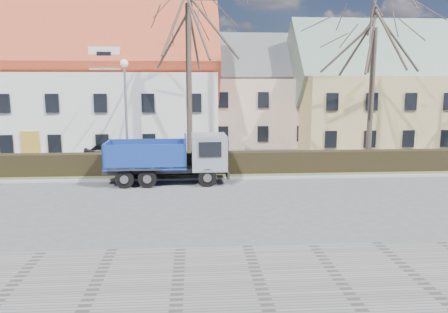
{
  "coord_description": "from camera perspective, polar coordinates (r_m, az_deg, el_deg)",
  "views": [
    {
      "loc": [
        -1.75,
        -19.8,
        5.44
      ],
      "look_at": [
        -0.14,
        3.01,
        1.6
      ],
      "focal_mm": 35.0,
      "sensor_mm": 36.0,
      "label": 1
    }
  ],
  "objects": [
    {
      "name": "dump_truck",
      "position": [
        24.13,
        -7.95,
        -0.24
      ],
      "size": [
        6.95,
        2.67,
        2.76
      ],
      "primitive_type": null,
      "rotation": [
        0.0,
        0.0,
        0.01
      ],
      "color": "navy",
      "rests_on": "ground"
    },
    {
      "name": "hedge",
      "position": [
        26.3,
        -0.15,
        -0.96
      ],
      "size": [
        60.0,
        0.9,
        1.3
      ],
      "primitive_type": "cube",
      "color": "black",
      "rests_on": "ground"
    },
    {
      "name": "building_yellow",
      "position": [
        40.87,
        21.89,
        7.18
      ],
      "size": [
        18.8,
        10.8,
        8.5
      ],
      "primitive_type": null,
      "color": "tan",
      "rests_on": "ground"
    },
    {
      "name": "sidewalk_near",
      "position": [
        12.64,
        4.49,
        -15.78
      ],
      "size": [
        80.0,
        5.0,
        0.08
      ],
      "primitive_type": "cube",
      "color": "slate",
      "rests_on": "ground"
    },
    {
      "name": "curb_far",
      "position": [
        25.05,
        0.07,
        -2.87
      ],
      "size": [
        80.0,
        0.3,
        0.12
      ],
      "primitive_type": "cube",
      "color": "#A5A099",
      "rests_on": "ground"
    },
    {
      "name": "building_white",
      "position": [
        37.53,
        -21.68,
        7.81
      ],
      "size": [
        26.8,
        10.8,
        9.5
      ],
      "primitive_type": null,
      "color": "silver",
      "rests_on": "ground"
    },
    {
      "name": "tree_1",
      "position": [
        28.31,
        -4.62,
        11.29
      ],
      "size": [
        9.2,
        9.2,
        12.65
      ],
      "primitive_type": null,
      "color": "#41352D",
      "rests_on": "ground"
    },
    {
      "name": "streetlight",
      "position": [
        27.18,
        -12.65,
        5.15
      ],
      "size": [
        0.54,
        0.54,
        6.94
      ],
      "primitive_type": null,
      "color": "gray",
      "rests_on": "ground"
    },
    {
      "name": "grass_strip",
      "position": [
        26.61,
        -0.17,
        -2.16
      ],
      "size": [
        80.0,
        3.0,
        0.1
      ],
      "primitive_type": "cube",
      "color": "#4E5A32",
      "rests_on": "ground"
    },
    {
      "name": "cart_frame",
      "position": [
        25.08,
        -13.21,
        -2.57
      ],
      "size": [
        0.73,
        0.58,
        0.59
      ],
      "primitive_type": null,
      "rotation": [
        0.0,
        0.0,
        0.39
      ],
      "color": "silver",
      "rests_on": "ground"
    },
    {
      "name": "parked_car_a",
      "position": [
        31.94,
        -14.08,
        0.74
      ],
      "size": [
        4.4,
        2.29,
        1.43
      ],
      "primitive_type": "imported",
      "rotation": [
        0.0,
        0.0,
        1.42
      ],
      "color": "black",
      "rests_on": "ground"
    },
    {
      "name": "ground",
      "position": [
        20.61,
        0.99,
        -5.78
      ],
      "size": [
        120.0,
        120.0,
        0.0
      ],
      "primitive_type": "plane",
      "color": "#505053"
    },
    {
      "name": "building_pink",
      "position": [
        40.24,
        4.23,
        7.45
      ],
      "size": [
        10.8,
        8.8,
        8.0
      ],
      "primitive_type": null,
      "color": "beige",
      "rests_on": "ground"
    },
    {
      "name": "tree_2",
      "position": [
        30.64,
        18.77,
        9.15
      ],
      "size": [
        8.0,
        8.0,
        11.0
      ],
      "primitive_type": null,
      "color": "#41352D",
      "rests_on": "ground"
    }
  ]
}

